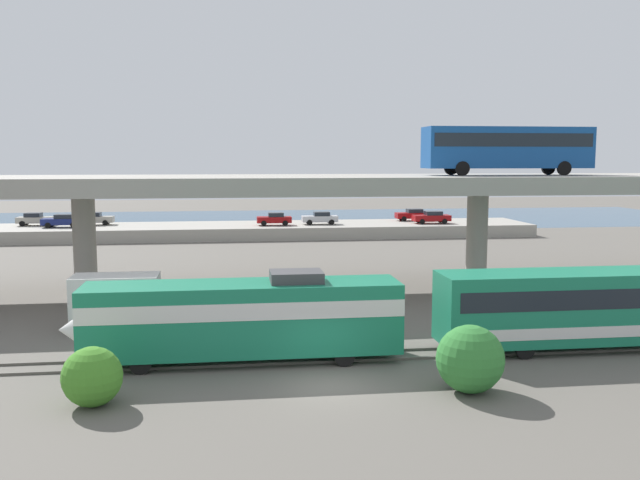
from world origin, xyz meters
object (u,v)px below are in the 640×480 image
at_px(parked_car_0, 63,221).
at_px(parked_car_4, 413,215).
at_px(transit_bus_on_overpass, 508,146).
at_px(parked_car_3, 35,219).
at_px(parked_car_1, 320,218).
at_px(parked_car_5, 94,219).
at_px(service_truck_west, 133,300).
at_px(parked_car_6, 432,217).
at_px(train_locomotive, 228,316).
at_px(parked_car_2, 274,219).

bearing_deg(parked_car_0, parked_car_4, -176.06).
relative_size(transit_bus_on_overpass, parked_car_4, 2.78).
bearing_deg(parked_car_0, parked_car_3, -34.41).
distance_m(parked_car_3, parked_car_4, 45.74).
height_order(transit_bus_on_overpass, parked_car_0, transit_bus_on_overpass).
relative_size(parked_car_1, parked_car_3, 1.05).
relative_size(parked_car_4, parked_car_5, 0.96).
height_order(service_truck_west, parked_car_1, service_truck_west).
height_order(service_truck_west, parked_car_6, service_truck_west).
bearing_deg(train_locomotive, parked_car_1, -102.24).
height_order(service_truck_west, parked_car_0, service_truck_west).
relative_size(parked_car_0, parked_car_2, 1.10).
height_order(parked_car_3, parked_car_5, same).
relative_size(parked_car_1, parked_car_5, 0.95).
bearing_deg(train_locomotive, parked_car_2, -96.18).
xyz_separation_m(service_truck_west, parked_car_4, (28.33, 46.51, 0.58)).
height_order(train_locomotive, service_truck_west, train_locomotive).
relative_size(train_locomotive, parked_car_0, 3.46).
distance_m(parked_car_0, parked_car_6, 43.30).
bearing_deg(train_locomotive, parked_car_4, -113.50).
distance_m(train_locomotive, parked_car_2, 49.87).
relative_size(parked_car_5, parked_car_6, 1.00).
bearing_deg(transit_bus_on_overpass, parked_car_1, 104.86).
height_order(transit_bus_on_overpass, parked_car_3, transit_bus_on_overpass).
relative_size(transit_bus_on_overpass, parked_car_1, 2.82).
bearing_deg(parked_car_2, parked_car_5, -8.55).
height_order(parked_car_1, parked_car_4, same).
height_order(parked_car_1, parked_car_3, same).
distance_m(parked_car_1, parked_car_2, 5.52).
xyz_separation_m(train_locomotive, parked_car_3, (-22.56, 52.95, 0.03)).
xyz_separation_m(train_locomotive, service_truck_west, (-5.16, 6.79, -0.56)).
bearing_deg(parked_car_0, parked_car_6, 178.70).
xyz_separation_m(transit_bus_on_overpass, parked_car_6, (4.57, 33.32, -7.97)).
distance_m(train_locomotive, transit_bus_on_overpass, 26.80).
bearing_deg(service_truck_west, parked_car_2, 76.17).
bearing_deg(parked_car_4, transit_bus_on_overpass, 84.94).
distance_m(parked_car_2, parked_car_3, 28.14).
height_order(train_locomotive, parked_car_6, train_locomotive).
xyz_separation_m(parked_car_4, parked_car_5, (-39.01, -0.53, 0.00)).
relative_size(train_locomotive, parked_car_5, 3.44).
distance_m(train_locomotive, parked_car_5, 55.09).
relative_size(service_truck_west, parked_car_5, 1.52).
distance_m(transit_bus_on_overpass, service_truck_west, 28.05).
xyz_separation_m(parked_car_1, parked_car_4, (12.31, 3.22, 0.00)).
height_order(transit_bus_on_overpass, service_truck_west, transit_bus_on_overpass).
bearing_deg(parked_car_6, parked_car_3, -4.30).
bearing_deg(transit_bus_on_overpass, parked_car_5, 134.25).
bearing_deg(parked_car_6, parked_car_0, -1.30).
bearing_deg(service_truck_west, train_locomotive, -52.79).
bearing_deg(transit_bus_on_overpass, parked_car_2, 113.43).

